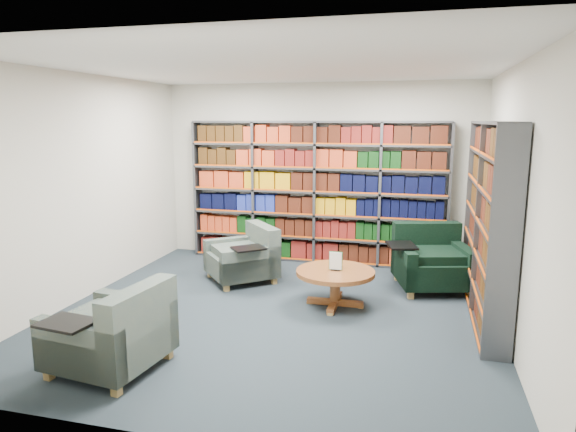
% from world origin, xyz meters
% --- Properties ---
extents(room_shell, '(5.02, 5.02, 2.82)m').
position_xyz_m(room_shell, '(0.00, 0.00, 1.40)').
color(room_shell, black).
rests_on(room_shell, ground).
extents(bookshelf_back, '(4.00, 0.28, 2.20)m').
position_xyz_m(bookshelf_back, '(0.00, 2.34, 1.10)').
color(bookshelf_back, '#47494F').
rests_on(bookshelf_back, ground).
extents(bookshelf_right, '(0.28, 2.50, 2.20)m').
position_xyz_m(bookshelf_right, '(2.34, 0.60, 1.10)').
color(bookshelf_right, '#47494F').
rests_on(bookshelf_right, ground).
extents(chair_teal_left, '(1.19, 1.19, 0.77)m').
position_xyz_m(chair_teal_left, '(-0.74, 1.13, 0.31)').
color(chair_teal_left, '#021830').
rests_on(chair_teal_left, ground).
extents(chair_green_right, '(1.20, 1.13, 0.84)m').
position_xyz_m(chair_green_right, '(1.76, 1.46, 0.34)').
color(chair_green_right, black).
rests_on(chair_green_right, ground).
extents(chair_teal_front, '(0.99, 1.10, 0.81)m').
position_xyz_m(chair_teal_front, '(-0.99, -1.69, 0.33)').
color(chair_teal_front, '#021830').
rests_on(chair_teal_front, ground).
extents(coffee_table, '(0.95, 0.95, 0.67)m').
position_xyz_m(coffee_table, '(0.64, 0.42, 0.36)').
color(coffee_table, brown).
rests_on(coffee_table, ground).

